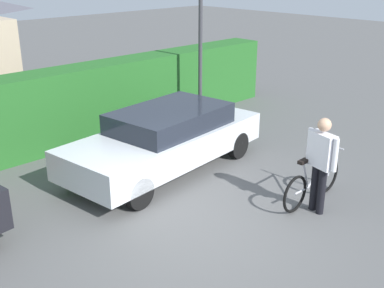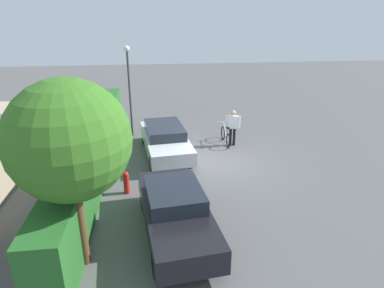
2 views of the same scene
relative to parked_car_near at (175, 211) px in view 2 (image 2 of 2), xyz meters
The scene contains 9 objects.
ground_plane 5.05m from the parked_car_near, 25.14° to the right, with size 60.00×60.00×0.00m, color #555555.
hedge_row 5.31m from the parked_car_near, 31.69° to the left, with size 14.24×0.90×1.79m, color #235E23.
parked_car_near is the anchor object (origin of this frame).
parked_car_far 5.80m from the parked_car_near, ahead, with size 4.64×2.23×1.29m.
bicycle 7.34m from the parked_car_near, 23.41° to the right, with size 1.77×0.50×0.94m.
person_rider 7.22m from the parked_car_near, 26.13° to the right, with size 0.31×0.66×1.70m.
street_lamp 8.75m from the parked_car_near, 10.54° to the left, with size 0.28×0.28×4.44m.
tree_kerbside 3.53m from the parked_car_near, 111.16° to the left, with size 2.71×2.71×4.61m.
fire_hydrant 2.92m from the parked_car_near, 31.16° to the left, with size 0.20×0.20×0.81m.
Camera 2 is at (-12.34, 2.63, 5.78)m, focal length 31.02 mm.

